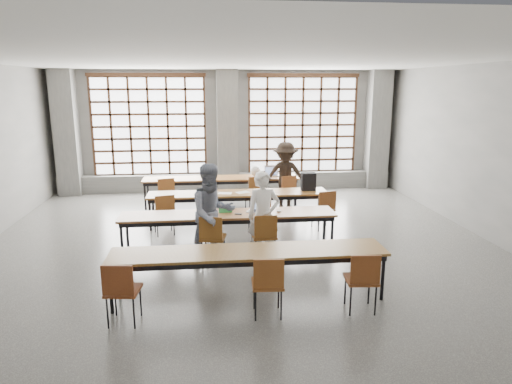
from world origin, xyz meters
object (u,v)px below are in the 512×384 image
chair_front_right (265,233)px  mouse (279,211)px  student_back (285,176)px  laptop_front (258,208)px  red_pouch (123,287)px  laptop_back (272,173)px  chair_near_left (121,287)px  student_male (263,216)px  backpack (308,182)px  chair_near_mid (268,280)px  desk_row_a (221,180)px  chair_mid_centre (260,208)px  plastic_bag (255,171)px  phone (238,214)px  chair_back_mid (255,189)px  desk_row_d (249,255)px  chair_back_left (166,191)px  desk_row_b (238,195)px  desk_row_c (228,217)px  chair_near_right (363,276)px  chair_mid_right (325,206)px  student_female (212,213)px  chair_back_right (287,189)px  chair_front_left (212,234)px  chair_mid_left (164,210)px  green_box (225,210)px

chair_front_right → mouse: bearing=60.4°
student_back → mouse: size_ratio=17.22×
laptop_front → red_pouch: size_ratio=2.26×
laptop_back → chair_near_left: bearing=-114.7°
student_male → red_pouch: size_ratio=8.01×
backpack → chair_near_mid: bearing=-109.4°
red_pouch → chair_near_mid: bearing=-2.4°
desk_row_a → student_male: student_male is taller
chair_mid_centre → plastic_bag: (0.16, 2.42, 0.34)m
phone → chair_back_mid: bearing=78.0°
desk_row_d → chair_near_left: size_ratio=4.55×
chair_back_left → laptop_back: 2.83m
desk_row_a → student_back: size_ratio=2.37×
laptop_front → desk_row_a: bearing=100.2°
chair_back_left → desk_row_d: bearing=-71.5°
desk_row_d → student_male: (0.40, 1.50, 0.14)m
student_male → backpack: 2.58m
laptop_front → chair_front_right: bearing=-87.7°
chair_front_right → chair_mid_centre: bearing=86.1°
desk_row_b → desk_row_c: 1.70m
chair_back_left → chair_near_right: size_ratio=1.00×
chair_mid_centre → phone: bearing=-115.2°
chair_back_left → chair_front_right: 3.96m
chair_mid_right → student_male: size_ratio=0.55×
student_female → laptop_back: student_female is taller
plastic_bag → chair_near_right: bearing=-82.4°
chair_near_right → backpack: backpack is taller
chair_mid_right → mouse: size_ratio=8.98×
chair_back_right → phone: (-1.42, -2.89, 0.20)m
desk_row_b → plastic_bag: bearing=72.2°
chair_mid_centre → student_female: 1.88m
chair_front_left → mouse: size_ratio=8.98×
chair_back_left → red_pouch: chair_back_left is taller
chair_near_left → student_back: 6.36m
desk_row_a → chair_near_mid: bearing=-86.0°
chair_mid_left → laptop_front: (1.85, -0.94, 0.25)m
desk_row_b → desk_row_d: bearing=-91.6°
chair_front_left → green_box: 0.79m
red_pouch → plastic_bag: bearing=68.5°
chair_back_mid → chair_front_left: size_ratio=1.00×
desk_row_b → chair_mid_left: bearing=-158.4°
laptop_back → red_pouch: size_ratio=1.90×
chair_near_mid → backpack: (1.51, 4.36, 0.39)m
chair_mid_centre → laptop_front: 0.99m
phone → chair_mid_right: bearing=30.6°
chair_back_right → mouse: size_ratio=8.98×
student_female → chair_front_right: bearing=-29.4°
chair_mid_right → chair_near_right: bearing=-96.6°
desk_row_a → red_pouch: bearing=-103.9°
chair_near_mid → backpack: 4.63m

